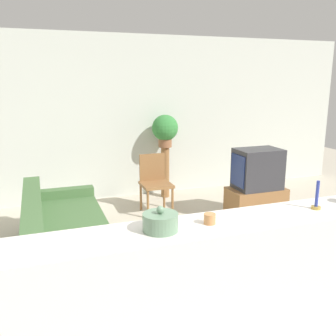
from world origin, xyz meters
The scene contains 12 objects.
ground_plane centered at (0.00, 0.00, 0.00)m, with size 14.00×14.00×0.00m, color beige.
wall_back centered at (0.00, 3.43, 1.35)m, with size 9.00×0.06×2.70m.
couch centered at (-0.94, 1.38, 0.26)m, with size 0.89×2.05×0.72m.
tv_stand centered at (1.80, 1.72, 0.22)m, with size 0.82×0.46×0.45m.
television centered at (1.79, 1.72, 0.74)m, with size 0.65×0.44×0.58m.
wooden_chair centered at (0.50, 2.48, 0.50)m, with size 0.44×0.44×0.88m.
plant_stand centered at (0.89, 3.12, 0.44)m, with size 0.14×0.14×0.87m.
potted_plant centered at (0.89, 3.12, 1.17)m, with size 0.44×0.44×0.54m.
foreground_counter centered at (0.00, -0.58, 0.51)m, with size 2.81×0.44×1.03m.
decorative_bowl centered at (-0.43, -0.58, 1.09)m, with size 0.23×0.23×0.17m.
candle_jar centered at (-0.08, -0.58, 1.06)m, with size 0.08×0.08×0.07m.
candlestick centered at (0.81, -0.58, 1.09)m, with size 0.07×0.07×0.22m.
Camera 1 is at (-1.15, -2.73, 1.98)m, focal length 40.00 mm.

